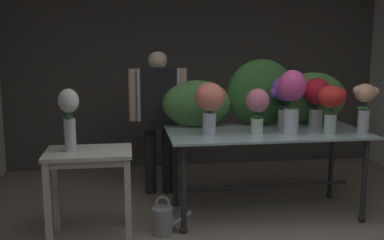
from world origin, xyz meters
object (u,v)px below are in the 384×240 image
at_px(florist, 158,106).
at_px(vase_fuchsia_lilies, 292,96).
at_px(vase_white_roses_tall, 69,115).
at_px(vase_rosy_freesia, 257,106).
at_px(side_table_white, 89,165).
at_px(vase_scarlet_carnations, 332,102).
at_px(vase_crimson_tulips, 316,97).
at_px(display_table_glass, 266,144).
at_px(vase_violet_ranunculus, 286,94).
at_px(watering_can, 163,220).
at_px(vase_peach_anemones, 365,102).
at_px(vase_coral_snapdragons, 210,102).

xyz_separation_m(florist, vase_fuchsia_lilies, (1.14, -0.92, 0.20)).
xyz_separation_m(vase_fuchsia_lilies, vase_white_roses_tall, (-1.93, -0.15, -0.11)).
distance_m(florist, vase_rosy_freesia, 1.20).
relative_size(side_table_white, vase_scarlet_carnations, 1.73).
relative_size(side_table_white, vase_crimson_tulips, 1.57).
distance_m(display_table_glass, vase_violet_ranunculus, 0.52).
distance_m(florist, vase_fuchsia_lilies, 1.47).
relative_size(vase_violet_ranunculus, watering_can, 1.44).
xyz_separation_m(display_table_glass, florist, (-0.96, 0.75, 0.28)).
bearing_deg(watering_can, vase_fuchsia_lilies, 7.88).
bearing_deg(florist, vase_rosy_freesia, -45.06).
bearing_deg(vase_white_roses_tall, side_table_white, 0.12).
height_order(side_table_white, watering_can, side_table_white).
distance_m(vase_fuchsia_lilies, vase_peach_anemones, 0.67).
xyz_separation_m(vase_rosy_freesia, vase_peach_anemones, (0.96, -0.13, 0.03)).
relative_size(vase_coral_snapdragons, vase_violet_ranunculus, 0.93).
bearing_deg(display_table_glass, vase_white_roses_tall, -169.84).
bearing_deg(vase_crimson_tulips, vase_rosy_freesia, -161.11).
distance_m(vase_crimson_tulips, vase_scarlet_carnations, 0.33).
bearing_deg(vase_scarlet_carnations, watering_can, -175.30).
height_order(vase_peach_anemones, watering_can, vase_peach_anemones).
distance_m(florist, vase_crimson_tulips, 1.63).
xyz_separation_m(vase_fuchsia_lilies, vase_rosy_freesia, (-0.30, 0.07, -0.10)).
xyz_separation_m(side_table_white, watering_can, (0.61, -0.01, -0.52)).
bearing_deg(vase_rosy_freesia, vase_peach_anemones, -7.89).
relative_size(florist, vase_white_roses_tall, 3.05).
distance_m(side_table_white, watering_can, 0.80).
height_order(display_table_glass, watering_can, display_table_glass).
height_order(vase_coral_snapdragons, vase_crimson_tulips, vase_crimson_tulips).
bearing_deg(vase_peach_anemones, vase_scarlet_carnations, 175.30).
height_order(vase_scarlet_carnations, vase_peach_anemones, vase_peach_anemones).
bearing_deg(vase_peach_anemones, vase_rosy_freesia, 172.11).
distance_m(vase_rosy_freesia, vase_white_roses_tall, 1.65).
height_order(vase_crimson_tulips, vase_violet_ranunculus, vase_violet_ranunculus).
bearing_deg(florist, vase_crimson_tulips, -22.35).
distance_m(florist, vase_peach_anemones, 2.06).
relative_size(florist, vase_peach_anemones, 3.43).
height_order(florist, watering_can, florist).
bearing_deg(vase_white_roses_tall, display_table_glass, 10.16).
relative_size(vase_white_roses_tall, watering_can, 1.46).
height_order(vase_scarlet_carnations, watering_can, vase_scarlet_carnations).
bearing_deg(display_table_glass, side_table_white, -168.98).
xyz_separation_m(display_table_glass, side_table_white, (-1.62, -0.31, -0.05)).
bearing_deg(florist, vase_coral_snapdragons, -64.47).
distance_m(display_table_glass, vase_fuchsia_lilies, 0.54).
xyz_separation_m(side_table_white, vase_crimson_tulips, (2.16, 0.45, 0.47)).
bearing_deg(watering_can, side_table_white, 178.68).
bearing_deg(display_table_glass, vase_violet_ranunculus, 26.25).
relative_size(vase_fuchsia_lilies, vase_peach_anemones, 1.27).
bearing_deg(watering_can, vase_violet_ranunculus, 19.53).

